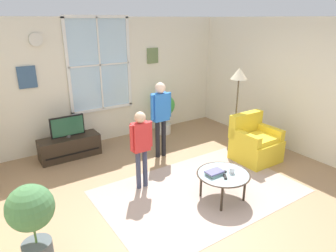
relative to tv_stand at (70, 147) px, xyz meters
name	(u,v)px	position (x,y,z in m)	size (l,w,h in m)	color
ground_plane	(203,203)	(1.14, -2.66, -0.22)	(6.02, 6.86, 0.02)	#9E7A56
back_wall	(109,80)	(1.13, 0.52, 1.11)	(5.42, 0.17, 2.63)	silver
side_wall_right	(324,92)	(3.91, -2.66, 1.09)	(0.12, 6.26, 2.60)	silver
area_rug	(200,191)	(1.30, -2.39, -0.20)	(3.04, 2.01, 0.01)	tan
tv_stand	(70,147)	(0.00, 0.00, 0.00)	(1.13, 0.42, 0.42)	#2D2319
television	(67,126)	(0.00, 0.00, 0.43)	(0.63, 0.08, 0.42)	#4C4C4C
armchair	(255,144)	(2.89, -2.07, 0.12)	(0.76, 0.74, 0.87)	yellow
coffee_table	(223,175)	(1.45, -2.72, 0.19)	(0.79, 0.79, 0.42)	#99B2B7
book_stack	(214,173)	(1.32, -2.67, 0.24)	(0.26, 0.19, 0.06)	#6C9C97
cup	(232,170)	(1.56, -2.78, 0.26)	(0.07, 0.07, 0.09)	white
remote_near_books	(225,177)	(1.39, -2.81, 0.22)	(0.04, 0.14, 0.02)	black
remote_near_cup	(222,171)	(1.48, -2.66, 0.22)	(0.04, 0.14, 0.02)	black
person_red_shirt	(141,141)	(0.61, -1.76, 0.59)	(0.38, 0.17, 1.27)	#333851
person_blue_shirt	(160,111)	(1.49, -0.95, 0.71)	(0.44, 0.20, 1.47)	black
potted_plant_by_window	(164,109)	(2.23, 0.06, 0.39)	(0.50, 0.50, 0.94)	silver
potted_plant_corner	(32,216)	(-1.12, -2.52, 0.40)	(0.50, 0.50, 0.96)	#4C565B
floor_lamp	(239,82)	(2.89, -1.54, 1.21)	(0.32, 0.32, 1.69)	black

